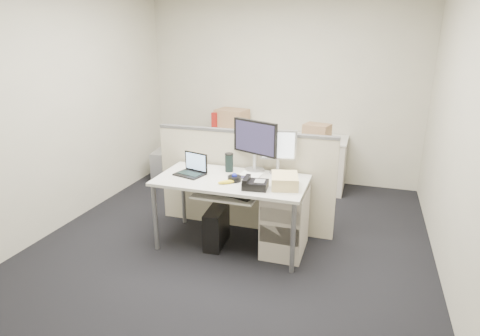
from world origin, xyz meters
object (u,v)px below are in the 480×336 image
(desk_phone, at_px, (255,185))
(monitor_main, at_px, (255,146))
(laptop, at_px, (189,165))
(desk, at_px, (231,185))

(desk_phone, bearing_deg, monitor_main, 101.00)
(laptop, bearing_deg, desk_phone, 3.62)
(desk, relative_size, monitor_main, 2.77)
(monitor_main, bearing_deg, laptop, -127.32)
(desk, xyz_separation_m, laptop, (-0.44, -0.02, 0.17))
(monitor_main, distance_m, laptop, 0.70)
(desk, distance_m, monitor_main, 0.49)
(monitor_main, height_order, desk_phone, monitor_main)
(desk, distance_m, laptop, 0.48)
(desk, xyz_separation_m, desk_phone, (0.30, -0.18, 0.10))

